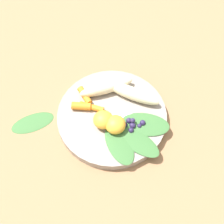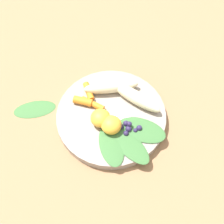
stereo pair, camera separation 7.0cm
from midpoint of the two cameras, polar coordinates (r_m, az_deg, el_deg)
The scene contains 15 objects.
ground_plane at distance 0.73m, azimuth 2.74°, elevation -1.59°, with size 2.40×2.40×0.00m, color #99704C.
bowl at distance 0.72m, azimuth 2.78°, elevation -1.13°, with size 0.26×0.26×0.02m, color gray.
banana_peeled_left at distance 0.73m, azimuth 2.79°, elevation 4.64°, with size 0.14×0.03×0.03m, color beige.
banana_peeled_right at distance 0.72m, azimuth 7.50°, elevation 2.58°, with size 0.14×0.03×0.03m, color beige.
orange_segment_near at distance 0.67m, azimuth 2.92°, elevation -2.72°, with size 0.05×0.05×0.04m, color #F4A833.
orange_segment_far at distance 0.68m, azimuth 0.87°, elevation -1.42°, with size 0.05×0.05×0.04m, color #F4A833.
carrot_front at distance 0.73m, azimuth -1.66°, elevation 3.74°, with size 0.02×0.02×0.05m, color orange.
carrot_mid_left at distance 0.71m, azimuth -0.78°, elevation 1.35°, with size 0.01×0.01×0.06m, color orange.
carrot_mid_right at distance 0.72m, azimuth -2.70°, elevation 1.85°, with size 0.02×0.02×0.05m, color orange.
blueberry_pile at distance 0.69m, azimuth 6.35°, elevation -3.24°, with size 0.05×0.04×0.02m.
coconut_shred_patch at distance 0.70m, azimuth 4.67°, elevation -1.48°, with size 0.05×0.05×0.00m, color white.
kale_leaf_left at distance 0.67m, azimuth 3.00°, elevation -6.53°, with size 0.11×0.05×0.01m, color #3D7038.
kale_leaf_right at distance 0.67m, azimuth 6.17°, elevation -6.23°, with size 0.13×0.05×0.01m, color #3D7038.
kale_leaf_rear at distance 0.69m, azimuth 8.67°, elevation -3.65°, with size 0.11×0.06×0.01m, color #3D7038.
kale_leaf_stray at distance 0.76m, azimuth -11.94°, elevation 0.36°, with size 0.11×0.05×0.01m, color #3D7038.
Camera 2 is at (-0.00, -0.35, 0.64)m, focal length 47.75 mm.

